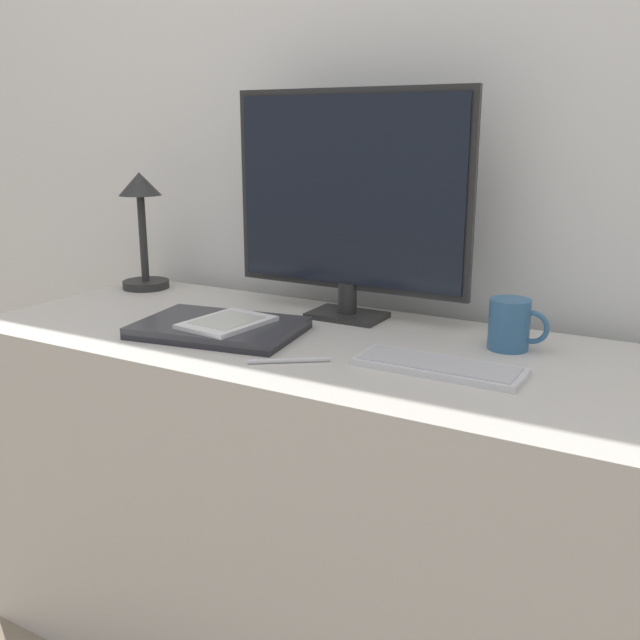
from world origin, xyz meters
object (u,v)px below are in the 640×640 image
keyboard (439,366)px  pen (289,360)px  desk_lamp (142,216)px  laptop (219,328)px  ereader (227,322)px  monitor (349,199)px  coffee_mug (511,324)px

keyboard → pen: keyboard is taller
desk_lamp → laptop: bearing=-30.2°
laptop → ereader: (0.03, -0.01, 0.02)m
laptop → desk_lamp: desk_lamp is taller
monitor → pen: size_ratio=4.34×
keyboard → ereader: 0.45m
desk_lamp → monitor: bearing=-0.7°
keyboard → laptop: (-0.48, -0.01, 0.01)m
desk_lamp → pen: desk_lamp is taller
laptop → pen: size_ratio=2.81×
desk_lamp → coffee_mug: desk_lamp is taller
desk_lamp → pen: size_ratio=2.37×
monitor → desk_lamp: bearing=179.3°
laptop → pen: bearing=-21.7°
monitor → ereader: (-0.15, -0.25, -0.23)m
laptop → coffee_mug: 0.58m
monitor → coffee_mug: monitor is taller
laptop → coffee_mug: bearing=19.0°
laptop → desk_lamp: bearing=149.8°
coffee_mug → desk_lamp: bearing=176.3°
ereader → desk_lamp: bearing=150.7°
ereader → pen: (0.20, -0.08, -0.02)m
laptop → ereader: ereader is taller
monitor → desk_lamp: (-0.61, 0.01, -0.07)m
keyboard → ereader: size_ratio=1.58×
monitor → laptop: 0.39m
keyboard → ereader: bearing=-178.6°
ereader → monitor: bearing=59.8°
keyboard → desk_lamp: 0.96m
ereader → coffee_mug: size_ratio=1.64×
monitor → coffee_mug: size_ratio=4.83×
keyboard → coffee_mug: bearing=68.1°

